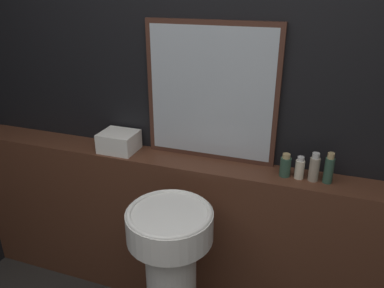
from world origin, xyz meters
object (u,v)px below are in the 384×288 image
(shampoo_bottle, at_px, (285,166))
(towel_stack, at_px, (119,141))
(mirror, at_px, (211,93))
(body_wash_bottle, at_px, (329,169))
(lotion_bottle, at_px, (314,168))
(conditioner_bottle, at_px, (300,168))
(pedestal_sink, at_px, (171,274))

(shampoo_bottle, bearing_deg, towel_stack, 180.00)
(mirror, xyz_separation_m, body_wash_bottle, (0.62, -0.09, -0.29))
(towel_stack, height_order, lotion_bottle, lotion_bottle)
(conditioner_bottle, bearing_deg, mirror, 169.78)
(shampoo_bottle, xyz_separation_m, lotion_bottle, (0.14, 0.00, 0.01))
(pedestal_sink, distance_m, mirror, 0.93)
(towel_stack, xyz_separation_m, shampoo_bottle, (0.93, 0.00, 0.00))
(pedestal_sink, distance_m, conditioner_bottle, 0.81)
(shampoo_bottle, xyz_separation_m, conditioner_bottle, (0.07, -0.00, -0.00))
(lotion_bottle, height_order, body_wash_bottle, body_wash_bottle)
(mirror, height_order, body_wash_bottle, mirror)
(pedestal_sink, xyz_separation_m, shampoo_bottle, (0.45, 0.41, 0.47))
(body_wash_bottle, bearing_deg, towel_stack, 180.00)
(pedestal_sink, height_order, lotion_bottle, lotion_bottle)
(pedestal_sink, distance_m, body_wash_bottle, 0.91)
(towel_stack, bearing_deg, mirror, 9.69)
(body_wash_bottle, bearing_deg, mirror, 171.94)
(shampoo_bottle, distance_m, body_wash_bottle, 0.20)
(mirror, distance_m, body_wash_bottle, 0.69)
(mirror, bearing_deg, pedestal_sink, -93.92)
(conditioner_bottle, xyz_separation_m, body_wash_bottle, (0.13, 0.00, 0.02))
(towel_stack, relative_size, lotion_bottle, 1.39)
(conditioner_bottle, bearing_deg, lotion_bottle, 0.00)
(lotion_bottle, bearing_deg, conditioner_bottle, -180.00)
(mirror, distance_m, shampoo_bottle, 0.53)
(shampoo_bottle, distance_m, conditioner_bottle, 0.07)
(shampoo_bottle, xyz_separation_m, body_wash_bottle, (0.20, 0.00, 0.02))
(mirror, xyz_separation_m, shampoo_bottle, (0.42, -0.09, -0.31))
(conditioner_bottle, bearing_deg, shampoo_bottle, 180.00)
(conditioner_bottle, bearing_deg, pedestal_sink, -141.60)
(pedestal_sink, relative_size, shampoo_bottle, 7.66)
(mirror, height_order, towel_stack, mirror)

